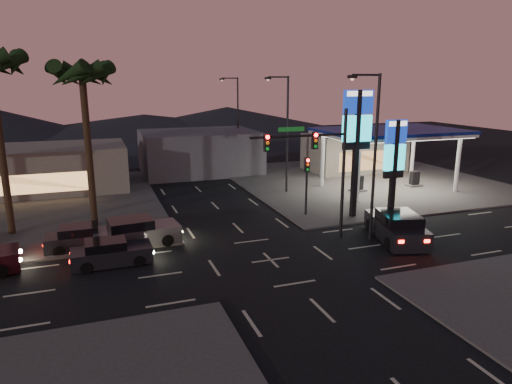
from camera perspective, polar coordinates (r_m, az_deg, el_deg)
name	(u,v)px	position (r m, az deg, el deg)	size (l,w,h in m)	color
ground	(271,260)	(25.32, 1.84, -8.49)	(140.00, 140.00, 0.00)	black
corner_lot_ne	(362,180)	(46.11, 13.13, 1.42)	(24.00, 24.00, 0.12)	#47443F
gas_station	(390,134)	(42.07, 16.44, 7.01)	(12.20, 8.20, 5.47)	silver
convenience_store	(354,153)	(50.98, 12.12, 4.84)	(10.00, 6.00, 4.00)	#726B5B
pylon_sign_tall	(357,129)	(32.40, 12.51, 7.76)	(2.20, 0.35, 9.00)	black
pylon_sign_short	(395,154)	(33.19, 16.94, 4.60)	(1.60, 0.35, 7.00)	black
traffic_signal_mast	(318,157)	(27.17, 7.79, 4.39)	(6.10, 0.39, 8.00)	black
pedestal_signal	(307,177)	(32.75, 6.36, 1.91)	(0.32, 0.39, 4.30)	black
streetlight_near	(372,148)	(27.81, 14.36, 5.32)	(2.14, 0.25, 10.00)	black
streetlight_mid	(285,128)	(39.18, 3.66, 8.02)	(2.14, 0.25, 10.00)	black
streetlight_far	(236,116)	(52.28, -2.50, 9.44)	(2.14, 0.25, 10.00)	black
palm_a	(83,83)	(31.29, -20.85, 12.58)	(4.41, 4.41, 10.86)	black
building_far_west	(31,170)	(44.76, -26.28, 2.53)	(16.00, 8.00, 4.00)	#726B5B
building_far_mid	(199,152)	(49.52, -7.08, 5.02)	(12.00, 9.00, 4.40)	#4C4C51
hill_right	(227,121)	(85.44, -3.61, 8.89)	(50.00, 50.00, 5.00)	black
hill_center	(145,126)	(82.60, -13.75, 8.02)	(60.00, 60.00, 4.00)	black
car_lane_a_front	(111,253)	(25.71, -17.72, -7.27)	(4.30, 1.88, 1.39)	black
car_lane_b_front	(136,233)	(28.15, -14.82, -4.97)	(5.26, 2.59, 1.66)	#575659
car_lane_b_mid	(84,238)	(28.52, -20.75, -5.39)	(4.47, 1.95, 1.44)	black
suv_station	(396,227)	(29.35, 17.15, -4.22)	(3.64, 5.84, 1.82)	black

